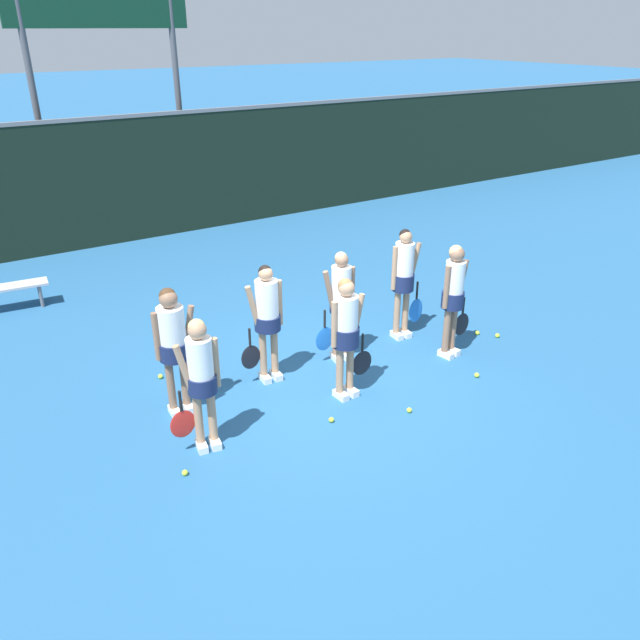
# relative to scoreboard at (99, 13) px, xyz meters

# --- Properties ---
(ground_plane) EXTENTS (140.00, 140.00, 0.00)m
(ground_plane) POSITION_rel_scoreboard_xyz_m (0.13, -8.47, -4.73)
(ground_plane) COLOR #235684
(fence_windscreen) EXTENTS (60.00, 0.08, 2.78)m
(fence_windscreen) POSITION_rel_scoreboard_xyz_m (0.13, -0.81, -3.32)
(fence_windscreen) COLOR black
(fence_windscreen) RESTS_ON ground_plane
(scoreboard) EXTENTS (3.83, 0.15, 6.03)m
(scoreboard) POSITION_rel_scoreboard_xyz_m (0.00, 0.00, 0.00)
(scoreboard) COLOR #515156
(scoreboard) RESTS_ON ground_plane
(player_0) EXTENTS (0.63, 0.34, 1.65)m
(player_0) POSITION_rel_scoreboard_xyz_m (-1.84, -8.98, -3.77)
(player_0) COLOR tan
(player_0) RESTS_ON ground_plane
(player_1) EXTENTS (0.66, 0.36, 1.67)m
(player_1) POSITION_rel_scoreboard_xyz_m (0.18, -8.93, -3.75)
(player_1) COLOR tan
(player_1) RESTS_ON ground_plane
(player_2) EXTENTS (0.62, 0.33, 1.73)m
(player_2) POSITION_rel_scoreboard_xyz_m (2.13, -8.83, -3.72)
(player_2) COLOR #8C664C
(player_2) RESTS_ON ground_plane
(player_3) EXTENTS (0.67, 0.38, 1.70)m
(player_3) POSITION_rel_scoreboard_xyz_m (-1.82, -8.11, -3.72)
(player_3) COLOR #8C664C
(player_3) RESTS_ON ground_plane
(player_4) EXTENTS (0.64, 0.36, 1.69)m
(player_4) POSITION_rel_scoreboard_xyz_m (-0.47, -8.00, -3.74)
(player_4) COLOR tan
(player_4) RESTS_ON ground_plane
(player_5) EXTENTS (0.62, 0.33, 1.66)m
(player_5) POSITION_rel_scoreboard_xyz_m (0.70, -8.05, -3.77)
(player_5) COLOR #8C664C
(player_5) RESTS_ON ground_plane
(player_6) EXTENTS (0.62, 0.34, 1.76)m
(player_6) POSITION_rel_scoreboard_xyz_m (1.93, -7.96, -3.70)
(player_6) COLOR tan
(player_6) RESTS_ON ground_plane
(tennis_ball_0) EXTENTS (0.06, 0.06, 0.06)m
(tennis_ball_0) POSITION_rel_scoreboard_xyz_m (-0.01, -6.89, -4.70)
(tennis_ball_0) COLOR #CCE033
(tennis_ball_0) RESTS_ON ground_plane
(tennis_ball_1) EXTENTS (0.07, 0.07, 0.07)m
(tennis_ball_1) POSITION_rel_scoreboard_xyz_m (2.01, -9.56, -4.69)
(tennis_ball_1) COLOR #CCE033
(tennis_ball_1) RESTS_ON ground_plane
(tennis_ball_2) EXTENTS (0.07, 0.07, 0.07)m
(tennis_ball_2) POSITION_rel_scoreboard_xyz_m (-2.26, -9.34, -4.70)
(tennis_ball_2) COLOR #CCE033
(tennis_ball_2) RESTS_ON ground_plane
(tennis_ball_3) EXTENTS (0.07, 0.07, 0.07)m
(tennis_ball_3) POSITION_rel_scoreboard_xyz_m (-0.33, -9.36, -4.70)
(tennis_ball_3) COLOR #CCE033
(tennis_ball_3) RESTS_ON ground_plane
(tennis_ball_4) EXTENTS (0.07, 0.07, 0.07)m
(tennis_ball_4) POSITION_rel_scoreboard_xyz_m (-1.76, -7.18, -4.69)
(tennis_ball_4) COLOR #CCE033
(tennis_ball_4) RESTS_ON ground_plane
(tennis_ball_5) EXTENTS (0.07, 0.07, 0.07)m
(tennis_ball_5) POSITION_rel_scoreboard_xyz_m (0.63, -9.72, -4.70)
(tennis_ball_5) COLOR #CCE033
(tennis_ball_5) RESTS_ON ground_plane
(tennis_ball_6) EXTENTS (0.07, 0.07, 0.07)m
(tennis_ball_6) POSITION_rel_scoreboard_xyz_m (2.99, -8.60, -4.69)
(tennis_ball_6) COLOR #CCE033
(tennis_ball_6) RESTS_ON ground_plane
(tennis_ball_7) EXTENTS (0.07, 0.07, 0.07)m
(tennis_ball_7) POSITION_rel_scoreboard_xyz_m (3.19, -8.85, -4.69)
(tennis_ball_7) COLOR #CCE033
(tennis_ball_7) RESTS_ON ground_plane
(tennis_ball_8) EXTENTS (0.07, 0.07, 0.07)m
(tennis_ball_8) POSITION_rel_scoreboard_xyz_m (2.61, -7.43, -4.69)
(tennis_ball_8) COLOR #CCE033
(tennis_ball_8) RESTS_ON ground_plane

